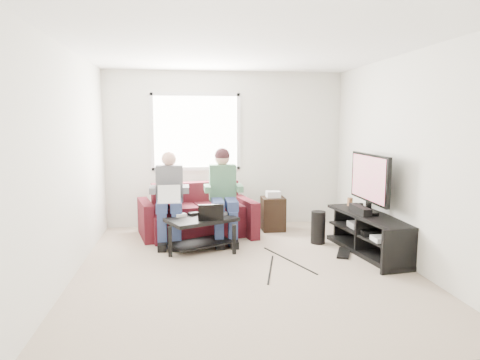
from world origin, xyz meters
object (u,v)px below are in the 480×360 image
object	(u,v)px
tv_stand	(371,236)
end_table	(273,213)
tv	(370,180)
subwoofer	(318,227)
coffee_table	(201,226)
sofa	(196,216)

from	to	relation	value
tv_stand	end_table	world-z (taller)	end_table
tv	subwoofer	xyz separation A→B (m)	(-0.55, 0.46, -0.75)
tv_stand	subwoofer	world-z (taller)	tv_stand
coffee_table	tv_stand	xyz separation A→B (m)	(2.26, -0.46, -0.10)
tv	end_table	xyz separation A→B (m)	(-1.04, 1.30, -0.70)
sofa	tv_stand	distance (m)	2.62
tv	coffee_table	bearing A→B (deg)	170.97
coffee_table	subwoofer	xyz separation A→B (m)	(1.70, 0.10, -0.10)
tv_stand	subwoofer	bearing A→B (deg)	134.88
subwoofer	end_table	xyz separation A→B (m)	(-0.49, 0.84, 0.05)
coffee_table	tv_stand	size ratio (longest dim) A/B	0.64
sofa	tv_stand	bearing A→B (deg)	-28.62
sofa	end_table	distance (m)	1.26
tv	end_table	distance (m)	1.81
tv_stand	end_table	bearing A→B (deg)	126.82
sofa	end_table	xyz separation A→B (m)	(1.25, 0.14, -0.01)
sofa	end_table	bearing A→B (deg)	6.52
sofa	coffee_table	world-z (taller)	sofa
sofa	subwoofer	world-z (taller)	sofa
tv	subwoofer	world-z (taller)	tv
tv_stand	sofa	bearing A→B (deg)	151.38
sofa	tv	bearing A→B (deg)	-26.69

